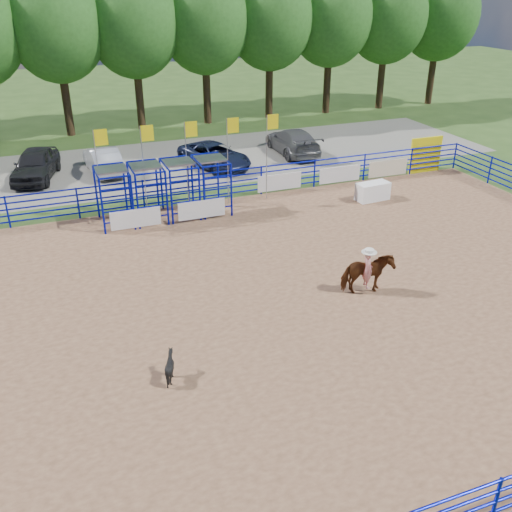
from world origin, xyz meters
name	(u,v)px	position (x,y,z in m)	size (l,w,h in m)	color
ground	(287,298)	(0.00, 0.00, 0.00)	(120.00, 120.00, 0.00)	#3D5C24
arena_dirt	(287,297)	(0.00, 0.00, 0.01)	(30.00, 20.00, 0.02)	#966B4B
gravel_strip	(172,163)	(0.00, 17.00, 0.01)	(40.00, 10.00, 0.01)	gray
announcer_table	(373,191)	(7.86, 7.23, 0.46)	(1.65, 0.77, 0.88)	white
horse_and_rider	(367,271)	(2.72, -0.71, 0.87)	(1.86, 1.06, 2.38)	#5A2C12
calf	(170,367)	(-4.84, -2.91, 0.42)	(0.65, 0.73, 0.81)	black
car_a	(35,164)	(-7.58, 16.74, 0.83)	(1.94, 4.83, 1.65)	black
car_b	(103,160)	(-4.00, 16.60, 0.74)	(1.54, 4.41, 1.45)	#95989D
car_c	(214,155)	(2.17, 15.27, 0.69)	(2.27, 4.92, 1.37)	#161C37
car_d	(293,141)	(7.58, 16.22, 0.77)	(2.14, 5.26, 1.53)	#505053
perimeter_fence	(288,279)	(0.00, 0.00, 0.75)	(30.10, 20.10, 1.50)	#0711AB
chute_assembly	(171,190)	(-1.90, 8.84, 1.26)	(19.32, 2.41, 4.20)	#0711AB
treeline	(132,17)	(0.00, 26.00, 7.53)	(56.40, 6.40, 11.24)	#3F2B19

